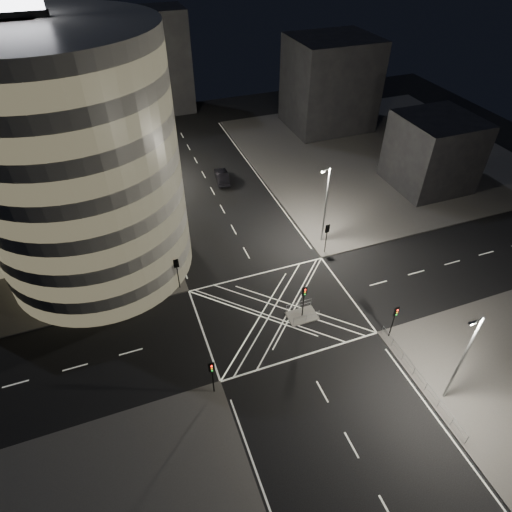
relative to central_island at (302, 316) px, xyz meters
name	(u,v)px	position (x,y,z in m)	size (l,w,h in m)	color
ground	(278,311)	(-2.00, 1.50, -0.07)	(120.00, 120.00, 0.00)	black
sidewalk_far_right	(377,153)	(27.00, 28.50, 0.00)	(42.00, 42.00, 0.15)	#4D4A48
central_island	(302,316)	(0.00, 0.00, 0.00)	(3.00, 2.00, 0.15)	slate
office_tower_curved	(27,152)	(-22.74, 20.24, 12.58)	(30.00, 29.00, 27.20)	gray
office_block_rear	(27,93)	(-24.00, 43.50, 11.07)	(24.00, 16.00, 22.00)	gray
building_right_far	(330,84)	(24.00, 41.50, 7.58)	(14.00, 12.00, 15.00)	black
building_right_near	(433,152)	(28.00, 17.50, 5.08)	(10.00, 10.00, 10.00)	black
building_far_end	(140,64)	(-6.00, 59.50, 8.93)	(18.00, 8.00, 18.00)	black
tree_a	(154,244)	(-12.50, 10.50, 4.93)	(4.71, 4.71, 7.57)	black
tree_b	(145,212)	(-12.50, 16.50, 5.08)	(4.35, 4.35, 7.52)	black
tree_c	(137,187)	(-12.50, 22.50, 5.01)	(3.86, 3.86, 7.17)	black
tree_d	(131,167)	(-12.50, 28.50, 4.70)	(5.15, 5.15, 7.60)	black
tree_e	(126,150)	(-12.50, 34.50, 4.46)	(4.40, 4.40, 6.92)	black
traffic_signal_fl	(177,268)	(-10.80, 8.30, 2.84)	(0.55, 0.22, 4.00)	black
traffic_signal_nl	(212,372)	(-10.80, -5.30, 2.84)	(0.55, 0.22, 4.00)	black
traffic_signal_fr	(327,233)	(6.80, 8.30, 2.84)	(0.55, 0.22, 4.00)	black
traffic_signal_nr	(395,317)	(6.80, -5.30, 2.84)	(0.55, 0.22, 4.00)	black
traffic_signal_island	(304,296)	(0.00, 0.00, 2.84)	(0.55, 0.22, 4.00)	black
street_lamp_left_near	(158,222)	(-11.44, 13.50, 5.47)	(1.25, 0.25, 10.00)	slate
street_lamp_left_far	(135,151)	(-11.44, 31.50, 5.47)	(1.25, 0.25, 10.00)	slate
street_lamp_right_far	(325,203)	(7.44, 10.50, 5.47)	(1.25, 0.25, 10.00)	slate
street_lamp_right_near	(463,357)	(7.44, -12.50, 5.47)	(1.25, 0.25, 10.00)	slate
railing_near_right	(420,379)	(6.30, -10.65, 0.62)	(0.06, 11.70, 1.10)	slate
railing_island_south	(306,318)	(0.00, -0.90, 0.62)	(2.80, 0.06, 1.10)	slate
railing_island_north	(299,305)	(0.00, 0.90, 0.62)	(2.80, 0.06, 1.10)	slate
sedan	(222,177)	(0.09, 28.63, 0.74)	(1.73, 4.97, 1.64)	black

